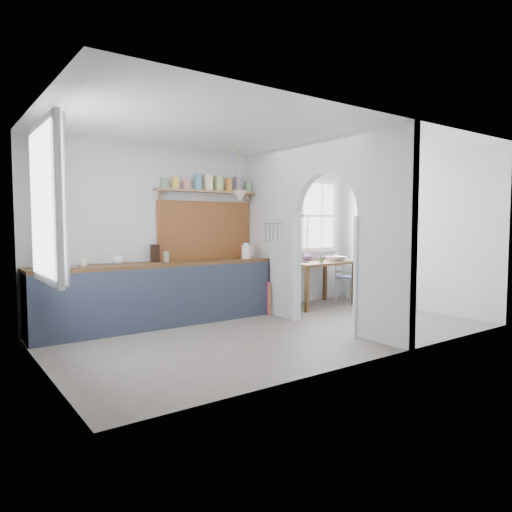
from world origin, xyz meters
TOP-DOWN VIEW (x-y plane):
  - floor at (0.00, 0.00)m, footprint 5.80×3.20m
  - ceiling at (0.00, 0.00)m, footprint 5.80×3.20m
  - walls at (0.00, 0.00)m, footprint 5.81×3.21m
  - partition at (0.70, 0.06)m, footprint 0.12×3.20m
  - kitchen_window at (-2.87, 0.00)m, footprint 0.10×1.16m
  - nook_window at (1.80, 1.56)m, footprint 1.76×0.10m
  - counter at (-1.13, 1.33)m, footprint 3.50×0.60m
  - sink at (-2.43, 1.30)m, footprint 0.40×0.40m
  - backsplash at (-0.20, 1.58)m, footprint 1.65×0.03m
  - shelf at (-0.20, 1.49)m, footprint 1.75×0.20m
  - pendant_lamp at (0.15, 1.15)m, footprint 0.26×0.26m
  - utensil_rail at (0.61, 0.90)m, footprint 0.02×0.50m
  - dining_table at (1.78, 1.14)m, footprint 1.27×0.86m
  - chair_left at (0.87, 1.07)m, footprint 0.46×0.46m
  - chair_right at (2.66, 1.16)m, footprint 0.45×0.45m
  - kettle at (0.32, 1.22)m, footprint 0.23×0.20m
  - mug_a at (-2.16, 1.29)m, footprint 0.16×0.16m
  - mug_b at (-1.69, 1.37)m, footprint 0.19×0.19m
  - knife_block at (-1.11, 1.47)m, footprint 0.15×0.18m
  - jar at (-1.01, 1.30)m, footprint 0.12×0.12m
  - towel_magenta at (0.58, 0.98)m, footprint 0.02×0.03m
  - towel_orange at (0.58, 0.94)m, footprint 0.02×0.03m
  - bowl at (2.15, 1.03)m, footprint 0.41×0.41m
  - table_cup at (1.69, 0.93)m, footprint 0.13×0.13m
  - plate at (1.47, 1.13)m, footprint 0.19×0.19m
  - vase at (1.78, 1.39)m, footprint 0.20×0.20m

SIDE VIEW (x-z plane):
  - floor at x=0.00m, z-range -0.01..0.01m
  - towel_orange at x=0.58m, z-range -0.01..0.51m
  - towel_magenta at x=0.58m, z-range 0.02..0.53m
  - dining_table at x=1.78m, z-range 0.00..0.79m
  - chair_right at x=2.66m, z-range 0.00..0.89m
  - counter at x=-1.13m, z-range 0.01..0.91m
  - chair_left at x=0.87m, z-range 0.00..0.96m
  - plate at x=1.47m, z-range 0.79..0.80m
  - bowl at x=2.15m, z-range 0.79..0.87m
  - table_cup at x=1.69m, z-range 0.79..0.89m
  - vase at x=1.78m, z-range 0.79..0.96m
  - sink at x=-2.43m, z-range 0.88..0.90m
  - mug_b at x=-1.69m, z-range 0.90..1.01m
  - mug_a at x=-2.16m, z-range 0.90..1.02m
  - jar at x=-1.01m, z-range 0.90..1.06m
  - kettle at x=0.32m, z-range 0.90..1.15m
  - knife_block at x=-1.11m, z-range 0.90..1.15m
  - walls at x=0.00m, z-range 0.00..2.60m
  - backsplash at x=-0.20m, z-range 0.90..1.80m
  - utensil_rail at x=0.61m, z-range 1.44..1.46m
  - partition at x=0.70m, z-range 0.15..2.75m
  - nook_window at x=1.80m, z-range 0.95..2.25m
  - kitchen_window at x=-2.87m, z-range 0.90..2.40m
  - pendant_lamp at x=0.15m, z-range 1.80..1.96m
  - shelf at x=-0.20m, z-range 1.90..2.11m
  - ceiling at x=0.00m, z-range 2.60..2.60m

